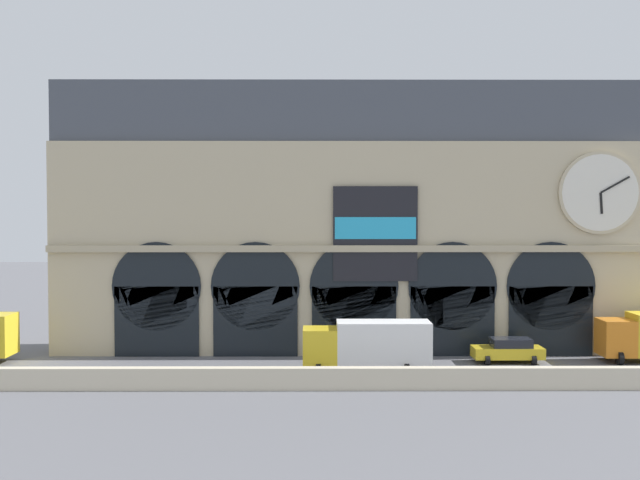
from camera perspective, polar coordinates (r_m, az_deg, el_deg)
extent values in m
plane|color=slate|center=(48.74, 2.71, -9.31)|extent=(200.00, 200.00, 0.00)
cube|color=beige|center=(43.84, 3.06, -9.81)|extent=(90.00, 0.70, 1.21)
cube|color=#BCAD8C|center=(55.35, 2.31, -0.52)|extent=(40.36, 5.08, 14.21)
cube|color=#424751|center=(55.98, 2.31, 8.90)|extent=(40.36, 4.48, 4.10)
cube|color=black|center=(54.17, -11.53, -5.70)|extent=(5.57, 0.20, 4.65)
cylinder|color=black|center=(53.91, -11.55, -3.25)|extent=(5.86, 0.20, 5.86)
cube|color=black|center=(53.30, -4.61, -5.79)|extent=(5.57, 0.20, 4.65)
cylinder|color=black|center=(53.03, -4.62, -3.30)|extent=(5.86, 0.20, 5.86)
cube|color=black|center=(53.22, 2.43, -5.79)|extent=(5.57, 0.20, 4.65)
cylinder|color=black|center=(52.95, 2.44, -3.30)|extent=(5.86, 0.20, 5.86)
cube|color=black|center=(53.93, 9.39, -5.72)|extent=(5.57, 0.20, 4.65)
cylinder|color=black|center=(53.66, 9.41, -3.26)|extent=(5.86, 0.20, 5.86)
cube|color=black|center=(55.40, 16.07, -5.56)|extent=(5.57, 0.20, 4.65)
cylinder|color=black|center=(55.14, 16.10, -3.17)|extent=(5.86, 0.20, 5.86)
cylinder|color=#BCAD8C|center=(55.79, 19.28, 3.19)|extent=(5.45, 0.25, 5.45)
cylinder|color=silver|center=(55.67, 19.32, 3.20)|extent=(5.05, 0.06, 5.05)
cube|color=black|center=(55.62, 19.38, 2.48)|extent=(0.25, 0.04, 1.40)
cube|color=black|center=(55.93, 20.26, 3.71)|extent=(1.93, 0.04, 1.15)
cube|color=black|center=(52.69, 3.96, 0.45)|extent=(5.55, 0.12, 6.24)
cube|color=#26A5D8|center=(52.60, 3.96, 0.85)|extent=(5.33, 0.04, 1.44)
cube|color=tan|center=(52.67, 2.45, -0.62)|extent=(40.36, 0.50, 0.44)
cube|color=gold|center=(47.62, 0.00, -7.66)|extent=(2.00, 2.30, 2.30)
cube|color=white|center=(47.76, 4.54, -7.39)|extent=(5.50, 2.30, 2.70)
cylinder|color=black|center=(46.81, -0.12, -9.26)|extent=(0.28, 0.84, 0.84)
cylinder|color=black|center=(48.84, -0.13, -8.78)|extent=(0.28, 0.84, 0.84)
cylinder|color=black|center=(47.11, 6.18, -9.20)|extent=(0.28, 0.84, 0.84)
cylinder|color=black|center=(49.13, 5.90, -8.73)|extent=(0.28, 0.84, 0.84)
cube|color=gold|center=(52.62, 13.19, -7.79)|extent=(4.40, 1.80, 0.70)
cube|color=black|center=(52.57, 13.43, -7.11)|extent=(2.46, 1.62, 0.55)
cylinder|color=black|center=(51.59, 11.81, -8.37)|extent=(0.28, 0.60, 0.60)
cylinder|color=black|center=(53.15, 11.44, -8.06)|extent=(0.28, 0.60, 0.60)
cylinder|color=black|center=(52.27, 14.96, -8.26)|extent=(0.28, 0.60, 0.60)
cylinder|color=black|center=(53.81, 14.50, -7.96)|extent=(0.28, 0.60, 0.60)
cube|color=orange|center=(54.67, 20.28, -6.51)|extent=(2.00, 2.30, 2.30)
cylinder|color=black|center=(53.87, 20.56, -7.89)|extent=(0.28, 0.84, 0.84)
cylinder|color=black|center=(55.78, 19.79, -7.53)|extent=(0.28, 0.84, 0.84)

